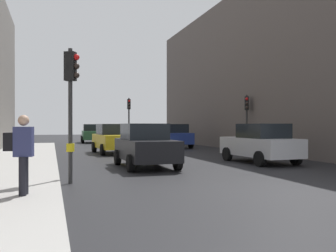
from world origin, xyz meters
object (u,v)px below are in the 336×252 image
car_silver_hatchback (261,143)px  traffic_light_mid_street (247,113)px  traffic_light_far_median (129,113)px  pedestrian_with_grey_backpack (21,150)px  car_blue_van (173,136)px  car_green_estate (92,133)px  car_dark_suv (145,145)px  car_white_compact (152,134)px  car_yellow_taxi (113,139)px  traffic_light_near_right (71,91)px

car_silver_hatchback → traffic_light_mid_street: bearing=66.9°
traffic_light_far_median → pedestrian_with_grey_backpack: 23.81m
car_blue_van → car_green_estate: (-5.03, 9.85, 0.00)m
car_silver_hatchback → car_blue_van: bearing=91.1°
car_dark_suv → car_white_compact: same height
car_blue_van → car_silver_hatchback: 12.20m
car_green_estate → car_silver_hatchback: bearing=-76.6°
car_yellow_taxi → pedestrian_with_grey_backpack: size_ratio=2.44×
car_yellow_taxi → traffic_light_near_right: bearing=-104.5°
traffic_light_near_right → traffic_light_mid_street: traffic_light_near_right is taller
pedestrian_with_grey_backpack → car_dark_suv: bearing=55.0°
traffic_light_near_right → car_blue_van: 18.06m
car_yellow_taxi → pedestrian_with_grey_backpack: bearing=-106.5°
car_white_compact → pedestrian_with_grey_backpack: (-9.31, -24.72, 0.29)m
car_yellow_taxi → car_green_estate: same height
traffic_light_mid_street → car_yellow_taxi: (-8.08, 1.58, -1.58)m
traffic_light_far_median → car_green_estate: (-2.50, 5.56, -1.84)m
car_dark_suv → car_silver_hatchback: 5.35m
traffic_light_far_median → car_white_compact: bearing=38.5°
car_white_compact → traffic_light_near_right: bearing=-110.1°
pedestrian_with_grey_backpack → car_green_estate: bearing=81.3°
traffic_light_mid_street → car_dark_suv: 10.33m
car_dark_suv → car_blue_van: bearing=67.6°
traffic_light_far_median → car_yellow_taxi: traffic_light_far_median is taller
car_silver_hatchback → traffic_light_near_right: bearing=-155.7°
traffic_light_near_right → car_yellow_taxi: (2.98, 11.55, -1.83)m
traffic_light_mid_street → car_silver_hatchback: traffic_light_mid_street is taller
car_white_compact → car_yellow_taxi: size_ratio=0.99×
traffic_light_far_median → pedestrian_with_grey_backpack: (-6.84, -22.76, -1.56)m
traffic_light_near_right → car_dark_suv: (3.08, 3.62, -1.83)m
car_white_compact → pedestrian_with_grey_backpack: pedestrian_with_grey_backpack is taller
traffic_light_far_median → car_blue_van: 5.31m
car_green_estate → car_white_compact: bearing=-35.8°
car_green_estate → pedestrian_with_grey_backpack: bearing=-98.7°
car_blue_van → car_green_estate: bearing=117.1°
traffic_light_mid_street → car_blue_van: bearing=115.5°
car_dark_suv → car_silver_hatchback: same height
traffic_light_near_right → car_silver_hatchback: (8.42, 3.80, -1.83)m
car_white_compact → car_silver_hatchback: bearing=-89.1°
traffic_light_near_right → car_blue_van: size_ratio=0.93×
car_silver_hatchback → car_white_compact: same height
car_yellow_taxi → traffic_light_far_median: bearing=73.0°
car_dark_suv → pedestrian_with_grey_backpack: bearing=-125.0°
car_silver_hatchback → car_green_estate: size_ratio=1.01×
pedestrian_with_grey_backpack → car_blue_van: bearing=63.1°
car_dark_suv → car_green_estate: 22.23m
traffic_light_far_median → car_yellow_taxi: bearing=-107.0°
traffic_light_near_right → car_silver_hatchback: traffic_light_near_right is taller
car_yellow_taxi → pedestrian_with_grey_backpack: pedestrian_with_grey_backpack is taller
car_white_compact → pedestrian_with_grey_backpack: bearing=-110.6°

